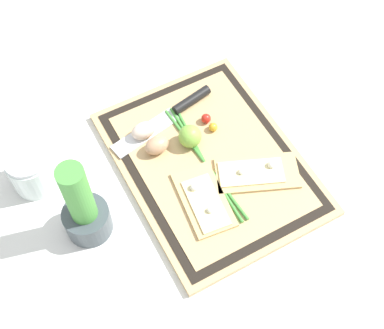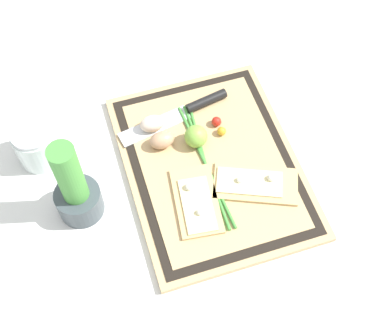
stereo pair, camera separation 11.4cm
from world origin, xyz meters
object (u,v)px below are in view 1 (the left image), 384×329
(pizza_slice_far, at_px, (204,200))
(knife, at_px, (178,109))
(egg_pink, at_px, (143,131))
(herb_pot, at_px, (84,210))
(cherry_tomato_red, at_px, (206,118))
(pizza_slice_near, at_px, (256,173))
(lime, at_px, (190,136))
(cherry_tomato_yellow, at_px, (213,127))
(sauce_jar, at_px, (32,172))
(egg_brown, at_px, (157,145))

(pizza_slice_far, bearing_deg, knife, -14.99)
(pizza_slice_far, relative_size, egg_pink, 3.13)
(herb_pot, bearing_deg, cherry_tomato_red, -71.96)
(pizza_slice_near, relative_size, pizza_slice_far, 1.14)
(pizza_slice_near, distance_m, egg_pink, 0.27)
(egg_pink, relative_size, lime, 1.08)
(pizza_slice_near, relative_size, egg_pink, 3.58)
(knife, relative_size, cherry_tomato_yellow, 13.52)
(pizza_slice_far, distance_m, cherry_tomato_yellow, 0.18)
(pizza_slice_near, distance_m, knife, 0.24)
(sauce_jar, bearing_deg, egg_brown, -103.37)
(pizza_slice_near, height_order, egg_brown, egg_brown)
(pizza_slice_far, height_order, herb_pot, herb_pot)
(knife, distance_m, sauce_jar, 0.35)
(cherry_tomato_yellow, bearing_deg, lime, 95.63)
(cherry_tomato_red, relative_size, herb_pot, 0.10)
(egg_pink, xyz_separation_m, lime, (-0.07, -0.08, 0.01))
(egg_brown, bearing_deg, cherry_tomato_yellow, -94.57)
(pizza_slice_near, relative_size, knife, 0.73)
(herb_pot, distance_m, sauce_jar, 0.17)
(egg_brown, height_order, cherry_tomato_red, egg_brown)
(cherry_tomato_yellow, relative_size, herb_pot, 0.09)
(knife, xyz_separation_m, sauce_jar, (-0.01, 0.35, 0.02))
(egg_brown, distance_m, egg_pink, 0.05)
(cherry_tomato_red, relative_size, cherry_tomato_yellow, 1.11)
(herb_pot, height_order, sauce_jar, herb_pot)
(pizza_slice_near, bearing_deg, herb_pot, 80.06)
(cherry_tomato_yellow, xyz_separation_m, sauce_jar, (0.07, 0.40, 0.01))
(egg_pink, height_order, herb_pot, herb_pot)
(knife, height_order, egg_pink, egg_pink)
(pizza_slice_far, distance_m, herb_pot, 0.25)
(cherry_tomato_red, height_order, sauce_jar, sauce_jar)
(cherry_tomato_yellow, xyz_separation_m, herb_pot, (-0.08, 0.34, 0.05))
(lime, bearing_deg, herb_pot, 105.28)
(egg_brown, bearing_deg, pizza_slice_far, -169.87)
(egg_pink, bearing_deg, cherry_tomato_red, -102.88)
(knife, height_order, sauce_jar, sauce_jar)
(egg_pink, distance_m, cherry_tomato_yellow, 0.16)
(egg_brown, relative_size, lime, 1.08)
(pizza_slice_near, height_order, cherry_tomato_red, pizza_slice_near)
(lime, bearing_deg, pizza_slice_near, -148.17)
(lime, height_order, sauce_jar, sauce_jar)
(knife, xyz_separation_m, egg_brown, (-0.07, 0.09, 0.01))
(egg_brown, relative_size, cherry_tomato_yellow, 2.77)
(egg_pink, xyz_separation_m, cherry_tomato_yellow, (-0.06, -0.14, -0.01))
(knife, relative_size, lime, 5.28)
(lime, xyz_separation_m, cherry_tomato_red, (0.03, -0.06, -0.01))
(cherry_tomato_yellow, bearing_deg, herb_pot, 103.54)
(egg_pink, height_order, cherry_tomato_yellow, egg_pink)
(knife, bearing_deg, egg_pink, 102.89)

